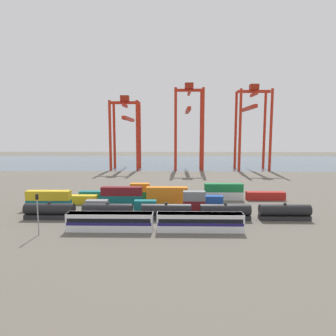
{
  "coord_description": "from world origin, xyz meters",
  "views": [
    {
      "loc": [
        -2.89,
        -81.1,
        20.99
      ],
      "look_at": [
        -4.82,
        21.08,
        8.81
      ],
      "focal_mm": 31.13,
      "sensor_mm": 36.0,
      "label": 1
    }
  ],
  "objects": [
    {
      "name": "shipping_container_7",
      "position": [
        -18.31,
        3.76,
        1.3
      ],
      "size": [
        12.1,
        2.44,
        2.6
      ],
      "primitive_type": "cube",
      "color": "#146066",
      "rests_on": "ground_plane"
    },
    {
      "name": "shipping_container_9",
      "position": [
        -4.79,
        3.76,
        1.3
      ],
      "size": [
        12.1,
        2.44,
        2.6
      ],
      "primitive_type": "cube",
      "color": "orange",
      "rests_on": "ground_plane"
    },
    {
      "name": "harbour_water",
      "position": [
        0.0,
        133.66,
        0.0
      ],
      "size": [
        400.0,
        110.0,
        0.01
      ],
      "primitive_type": "cube",
      "color": "#475B6B",
      "rests_on": "ground_plane"
    },
    {
      "name": "shipping_container_4",
      "position": [
        2.81,
        -2.47,
        1.3
      ],
      "size": [
        6.04,
        2.44,
        2.6
      ],
      "primitive_type": "cube",
      "color": "maroon",
      "rests_on": "ground_plane"
    },
    {
      "name": "freight_tank_row",
      "position": [
        -4.64,
        -11.5,
        1.94
      ],
      "size": [
        69.87,
        2.71,
        4.17
      ],
      "color": "#232326",
      "rests_on": "ground_plane"
    },
    {
      "name": "shipping_container_2",
      "position": [
        -24.12,
        -2.47,
        1.3
      ],
      "size": [
        6.04,
        2.44,
        2.6
      ],
      "primitive_type": "cube",
      "color": "slate",
      "rests_on": "ground_plane"
    },
    {
      "name": "ground_plane",
      "position": [
        0.0,
        40.0,
        0.0
      ],
      "size": [
        420.0,
        420.0,
        0.0
      ],
      "primitive_type": "plane",
      "color": "#5B564C"
    },
    {
      "name": "shipping_container_3",
      "position": [
        -10.65,
        -2.47,
        1.3
      ],
      "size": [
        6.04,
        2.44,
        2.6
      ],
      "primitive_type": "cube",
      "color": "#146066",
      "rests_on": "ground_plane"
    },
    {
      "name": "shipping_container_17",
      "position": [
        13.02,
        9.98,
        3.9
      ],
      "size": [
        12.1,
        2.44,
        2.6
      ],
      "primitive_type": "cube",
      "color": "#197538",
      "rests_on": "shipping_container_16"
    },
    {
      "name": "shipping_container_5",
      "position": [
        2.81,
        -2.47,
        3.9
      ],
      "size": [
        6.04,
        2.44,
        2.6
      ],
      "primitive_type": "cube",
      "color": "slate",
      "rests_on": "shipping_container_4"
    },
    {
      "name": "shipping_container_13",
      "position": [
        -13.54,
        9.98,
        1.3
      ],
      "size": [
        6.04,
        2.44,
        2.6
      ],
      "primitive_type": "cube",
      "color": "#197538",
      "rests_on": "ground_plane"
    },
    {
      "name": "shipping_container_11",
      "position": [
        8.72,
        3.76,
        1.3
      ],
      "size": [
        6.04,
        2.44,
        2.6
      ],
      "primitive_type": "cube",
      "color": "#1C4299",
      "rests_on": "ground_plane"
    },
    {
      "name": "shipping_container_10",
      "position": [
        -4.79,
        3.76,
        3.9
      ],
      "size": [
        12.1,
        2.44,
        2.6
      ],
      "primitive_type": "cube",
      "color": "orange",
      "rests_on": "shipping_container_9"
    },
    {
      "name": "gantry_crane_west",
      "position": [
        -30.96,
        92.45,
        25.94
      ],
      "size": [
        16.93,
        40.14,
        42.51
      ],
      "color": "red",
      "rests_on": "ground_plane"
    },
    {
      "name": "signal_mast",
      "position": [
        -30.89,
        -23.13,
        5.52
      ],
      "size": [
        0.36,
        0.6,
        8.62
      ],
      "color": "gray",
      "rests_on": "ground_plane"
    },
    {
      "name": "shipping_container_6",
      "position": [
        -31.82,
        3.76,
        1.3
      ],
      "size": [
        12.1,
        2.44,
        2.6
      ],
      "primitive_type": "cube",
      "color": "gold",
      "rests_on": "ground_plane"
    },
    {
      "name": "shipping_container_18",
      "position": [
        26.3,
        9.98,
        1.3
      ],
      "size": [
        12.1,
        2.44,
        2.6
      ],
      "primitive_type": "cube",
      "color": "#AD211C",
      "rests_on": "ground_plane"
    },
    {
      "name": "shipping_container_14",
      "position": [
        -13.54,
        9.98,
        3.9
      ],
      "size": [
        6.04,
        2.44,
        2.6
      ],
      "primitive_type": "cube",
      "color": "orange",
      "rests_on": "shipping_container_13"
    },
    {
      "name": "shipping_container_12",
      "position": [
        -26.82,
        9.98,
        1.3
      ],
      "size": [
        12.1,
        2.44,
        2.6
      ],
      "primitive_type": "cube",
      "color": "#146066",
      "rests_on": "ground_plane"
    },
    {
      "name": "shipping_container_16",
      "position": [
        13.02,
        9.98,
        1.3
      ],
      "size": [
        12.1,
        2.44,
        2.6
      ],
      "primitive_type": "cube",
      "color": "silver",
      "rests_on": "ground_plane"
    },
    {
      "name": "shipping_container_15",
      "position": [
        -0.26,
        9.98,
        1.3
      ],
      "size": [
        12.1,
        2.44,
        2.6
      ],
      "primitive_type": "cube",
      "color": "orange",
      "rests_on": "ground_plane"
    },
    {
      "name": "gantry_crane_central",
      "position": [
        5.91,
        91.43,
        29.62
      ],
      "size": [
        16.87,
        35.35,
        49.42
      ],
      "color": "red",
      "rests_on": "ground_plane"
    },
    {
      "name": "shipping_container_0",
      "position": [
        -37.58,
        -2.47,
        1.3
      ],
      "size": [
        12.1,
        2.44,
        2.6
      ],
      "primitive_type": "cube",
      "color": "#146066",
      "rests_on": "ground_plane"
    },
    {
      "name": "shipping_container_1",
      "position": [
        -37.58,
        -2.47,
        3.9
      ],
      "size": [
        12.1,
        2.44,
        2.6
      ],
      "primitive_type": "cube",
      "color": "gold",
      "rests_on": "shipping_container_0"
    },
    {
      "name": "passenger_train",
      "position": [
        -6.87,
        -20.08,
        2.14
      ],
      "size": [
        38.03,
        3.14,
        3.9
      ],
      "color": "silver",
      "rests_on": "ground_plane"
    },
    {
      "name": "gantry_crane_east",
      "position": [
        42.79,
        91.46,
        29.67
      ],
      "size": [
        18.72,
        35.75,
        48.64
      ],
      "color": "red",
      "rests_on": "ground_plane"
    },
    {
      "name": "shipping_container_8",
      "position": [
        -18.31,
        3.76,
        3.9
      ],
      "size": [
        12.1,
        2.44,
        2.6
      ],
      "primitive_type": "cube",
      "color": "maroon",
      "rests_on": "shipping_container_7"
    }
  ]
}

